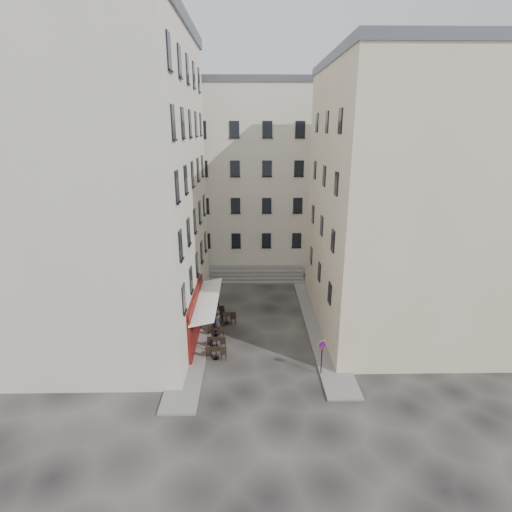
{
  "coord_description": "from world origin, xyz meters",
  "views": [
    {
      "loc": [
        -0.69,
        -24.07,
        14.13
      ],
      "look_at": [
        -0.2,
        4.0,
        5.11
      ],
      "focal_mm": 28.0,
      "sensor_mm": 36.0,
      "label": 1
    }
  ],
  "objects_px": {
    "bistro_table_b": "(217,342)",
    "pedestrian": "(217,323)",
    "bistro_table_a": "(216,352)",
    "no_parking_sign": "(322,351)"
  },
  "relations": [
    {
      "from": "no_parking_sign",
      "to": "bistro_table_b",
      "type": "distance_m",
      "value": 7.32
    },
    {
      "from": "no_parking_sign",
      "to": "pedestrian",
      "type": "bearing_deg",
      "value": 124.53
    },
    {
      "from": "bistro_table_a",
      "to": "bistro_table_b",
      "type": "bearing_deg",
      "value": 93.39
    },
    {
      "from": "bistro_table_b",
      "to": "pedestrian",
      "type": "xyz_separation_m",
      "value": [
        -0.09,
        1.81,
        0.52
      ]
    },
    {
      "from": "pedestrian",
      "to": "no_parking_sign",
      "type": "bearing_deg",
      "value": 102.51
    },
    {
      "from": "no_parking_sign",
      "to": "bistro_table_b",
      "type": "xyz_separation_m",
      "value": [
        -6.48,
        3.18,
        -1.18
      ]
    },
    {
      "from": "bistro_table_a",
      "to": "pedestrian",
      "type": "relative_size",
      "value": 0.69
    },
    {
      "from": "no_parking_sign",
      "to": "bistro_table_a",
      "type": "distance_m",
      "value": 6.76
    },
    {
      "from": "bistro_table_b",
      "to": "no_parking_sign",
      "type": "bearing_deg",
      "value": -26.13
    },
    {
      "from": "bistro_table_b",
      "to": "pedestrian",
      "type": "bearing_deg",
      "value": 92.89
    }
  ]
}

